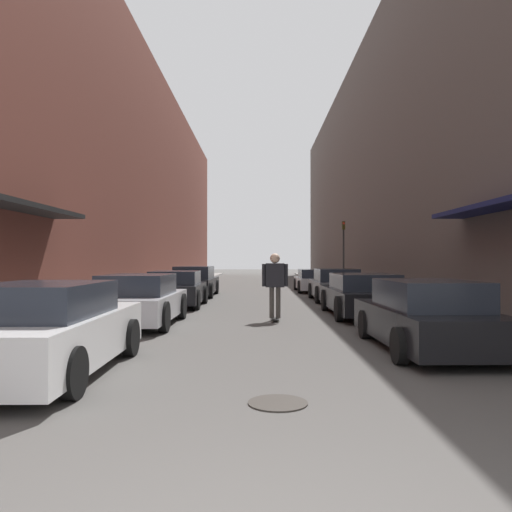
{
  "coord_description": "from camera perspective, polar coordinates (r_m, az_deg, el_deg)",
  "views": [
    {
      "loc": [
        0.03,
        -2.4,
        1.68
      ],
      "look_at": [
        -0.06,
        11.6,
        1.77
      ],
      "focal_mm": 35.0,
      "sensor_mm": 36.0,
      "label": 1
    }
  ],
  "objects": [
    {
      "name": "building_row_left",
      "position": [
        30.88,
        -14.63,
        8.62
      ],
      "size": [
        4.9,
        54.14,
        13.01
      ],
      "color": "brown",
      "rests_on": "ground"
    },
    {
      "name": "traffic_light",
      "position": [
        27.32,
        9.97,
        1.02
      ],
      "size": [
        0.16,
        0.22,
        3.61
      ],
      "color": "#2D2D2D",
      "rests_on": "curb_strip_right"
    },
    {
      "name": "building_row_right",
      "position": [
        30.96,
        15.24,
        9.6
      ],
      "size": [
        4.9,
        54.14,
        14.08
      ],
      "color": "#564C47",
      "rests_on": "ground"
    },
    {
      "name": "parked_car_left_0",
      "position": [
        7.96,
        -22.78,
        -7.82
      ],
      "size": [
        1.91,
        4.36,
        1.34
      ],
      "color": "silver",
      "rests_on": "ground"
    },
    {
      "name": "ground",
      "position": [
        24.11,
        0.29,
        -4.38
      ],
      "size": [
        119.11,
        119.11,
        0.0
      ],
      "primitive_type": "plane",
      "color": "#4C4947"
    },
    {
      "name": "parked_car_right_3",
      "position": [
        26.01,
        6.79,
        -2.82
      ],
      "size": [
        2.0,
        4.24,
        1.17
      ],
      "color": "#B7B7BC",
      "rests_on": "ground"
    },
    {
      "name": "parked_car_right_1",
      "position": [
        15.18,
        12.08,
        -4.39
      ],
      "size": [
        2.03,
        4.69,
        1.26
      ],
      "color": "black",
      "rests_on": "ground"
    },
    {
      "name": "curb_strip_left",
      "position": [
        29.93,
        -9.27,
        -3.48
      ],
      "size": [
        1.8,
        54.14,
        0.12
      ],
      "color": "gray",
      "rests_on": "ground"
    },
    {
      "name": "skateboarder",
      "position": [
        13.61,
        2.18,
        -2.66
      ],
      "size": [
        0.71,
        0.78,
        1.84
      ],
      "color": "black",
      "rests_on": "ground"
    },
    {
      "name": "parked_car_right_0",
      "position": [
        9.79,
        18.83,
        -6.6
      ],
      "size": [
        1.85,
        4.28,
        1.3
      ],
      "color": "black",
      "rests_on": "ground"
    },
    {
      "name": "parked_car_right_2",
      "position": [
        20.44,
        9.09,
        -3.33
      ],
      "size": [
        1.9,
        4.08,
        1.3
      ],
      "color": "#515459",
      "rests_on": "ground"
    },
    {
      "name": "parked_car_left_3",
      "position": [
        22.91,
        -7.01,
        -2.94
      ],
      "size": [
        1.9,
        4.72,
        1.37
      ],
      "color": "black",
      "rests_on": "ground"
    },
    {
      "name": "manhole_cover",
      "position": [
        6.05,
        2.51,
        -16.43
      ],
      "size": [
        0.7,
        0.7,
        0.02
      ],
      "color": "#332D28",
      "rests_on": "ground"
    },
    {
      "name": "parked_car_left_2",
      "position": [
        17.95,
        -9.13,
        -3.77
      ],
      "size": [
        1.95,
        3.94,
        1.27
      ],
      "color": "black",
      "rests_on": "ground"
    },
    {
      "name": "parked_car_left_1",
      "position": [
        13.08,
        -13.19,
        -4.97
      ],
      "size": [
        1.93,
        4.25,
        1.3
      ],
      "color": "#B7B7BC",
      "rests_on": "ground"
    },
    {
      "name": "curb_strip_right",
      "position": [
        29.92,
        9.87,
        -3.48
      ],
      "size": [
        1.8,
        54.14,
        0.12
      ],
      "color": "gray",
      "rests_on": "ground"
    }
  ]
}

